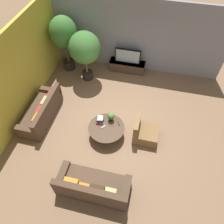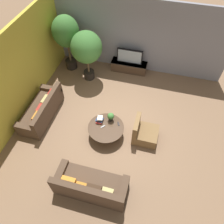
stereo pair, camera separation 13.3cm
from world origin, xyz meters
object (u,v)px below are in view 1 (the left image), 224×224
object	(u,v)px
television	(128,56)
couch_by_wall	(42,112)
potted_palm_corner	(85,49)
media_console	(127,66)
armchair_wicker	(144,132)
potted_plant_tabletop	(111,117)
coffee_table	(106,130)
couch_near_entry	(93,187)
potted_palm_tall	(64,34)

from	to	relation	value
television	couch_by_wall	size ratio (longest dim) A/B	0.52
potted_palm_corner	media_console	bearing A→B (deg)	30.59
armchair_wicker	potted_palm_corner	distance (m)	3.83
media_console	armchair_wicker	xyz separation A→B (m)	(1.22, -3.30, 0.04)
potted_plant_tabletop	couch_by_wall	bearing A→B (deg)	-177.08
coffee_table	couch_near_entry	world-z (taller)	couch_near_entry
potted_palm_tall	potted_plant_tabletop	size ratio (longest dim) A/B	7.42
potted_palm_corner	potted_plant_tabletop	distance (m)	2.88
media_console	couch_near_entry	size ratio (longest dim) A/B	0.75
media_console	couch_by_wall	size ratio (longest dim) A/B	0.74
coffee_table	armchair_wicker	size ratio (longest dim) A/B	1.39
potted_palm_tall	armchair_wicker	bearing A→B (deg)	-37.55
television	potted_palm_corner	size ratio (longest dim) A/B	0.51
armchair_wicker	potted_palm_corner	bearing A→B (deg)	48.63
coffee_table	couch_near_entry	size ratio (longest dim) A/B	0.59
couch_by_wall	armchair_wicker	size ratio (longest dim) A/B	2.39
armchair_wicker	potted_palm_corner	size ratio (longest dim) A/B	0.41
potted_plant_tabletop	potted_palm_tall	bearing A→B (deg)	133.06
media_console	television	bearing A→B (deg)	-90.00
television	armchair_wicker	world-z (taller)	television
armchair_wicker	media_console	bearing A→B (deg)	20.25
couch_by_wall	potted_plant_tabletop	bearing A→B (deg)	92.92
couch_by_wall	couch_near_entry	size ratio (longest dim) A/B	1.02
couch_by_wall	potted_palm_tall	world-z (taller)	potted_palm_tall
media_console	television	world-z (taller)	television
television	coffee_table	bearing A→B (deg)	-90.37
couch_by_wall	potted_plant_tabletop	size ratio (longest dim) A/B	6.42
potted_palm_corner	potted_plant_tabletop	xyz separation A→B (m)	(1.56, -2.27, -0.84)
media_console	potted_palm_tall	xyz separation A→B (m)	(-2.50, -0.45, 1.42)
couch_by_wall	couch_near_entry	distance (m)	3.33
couch_near_entry	armchair_wicker	size ratio (longest dim) A/B	2.35
couch_near_entry	potted_palm_tall	size ratio (longest dim) A/B	0.85
couch_by_wall	armchair_wicker	xyz separation A→B (m)	(3.67, -0.00, -0.02)
television	potted_palm_corner	bearing A→B (deg)	-149.46
couch_by_wall	potted_palm_corner	size ratio (longest dim) A/B	0.97
media_console	potted_plant_tabletop	distance (m)	3.19
television	couch_by_wall	distance (m)	4.13
potted_palm_corner	potted_plant_tabletop	bearing A→B (deg)	-55.50
potted_palm_corner	armchair_wicker	bearing A→B (deg)	-41.37
coffee_table	potted_plant_tabletop	distance (m)	0.46
coffee_table	potted_plant_tabletop	world-z (taller)	potted_plant_tabletop
coffee_table	television	bearing A→B (deg)	89.63
armchair_wicker	television	bearing A→B (deg)	20.26
armchair_wicker	potted_plant_tabletop	distance (m)	1.22
potted_palm_tall	potted_palm_corner	world-z (taller)	potted_palm_tall
media_console	armchair_wicker	bearing A→B (deg)	-69.75
television	couch_near_entry	xyz separation A→B (m)	(0.09, -5.44, -0.46)
media_console	couch_by_wall	world-z (taller)	couch_by_wall
television	potted_palm_tall	world-z (taller)	potted_palm_tall
couch_by_wall	armchair_wicker	world-z (taller)	armchair_wicker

